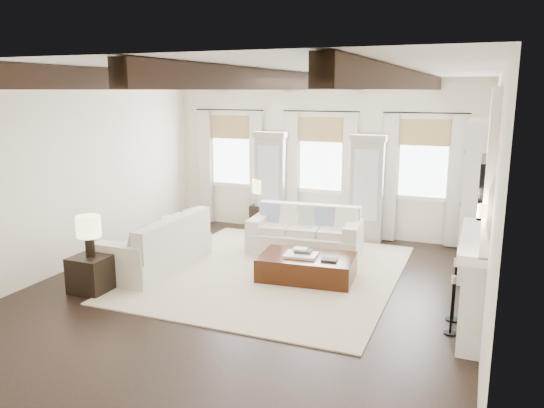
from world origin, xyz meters
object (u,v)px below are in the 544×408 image
at_px(ottoman, 307,268).
at_px(sofa_left, 160,248).
at_px(sofa_back, 306,234).
at_px(side_table_front, 92,274).
at_px(side_table_back, 260,217).

bearing_deg(ottoman, sofa_left, -175.07).
relative_size(sofa_back, side_table_front, 3.83).
xyz_separation_m(sofa_left, side_table_front, (-0.36, -1.26, -0.09)).
height_order(sofa_back, ottoman, sofa_back).
height_order(sofa_left, ottoman, sofa_left).
bearing_deg(side_table_back, sofa_left, -100.55).
distance_m(sofa_left, side_table_front, 1.31).
bearing_deg(side_table_front, ottoman, 30.91).
distance_m(ottoman, side_table_back, 3.19).
height_order(sofa_left, side_table_front, sofa_left).
xyz_separation_m(ottoman, side_table_back, (-1.91, 2.55, 0.08)).
relative_size(sofa_back, ottoman, 1.42).
distance_m(sofa_back, sofa_left, 2.67).
height_order(sofa_back, sofa_left, sofa_left).
relative_size(sofa_back, sofa_left, 0.99).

